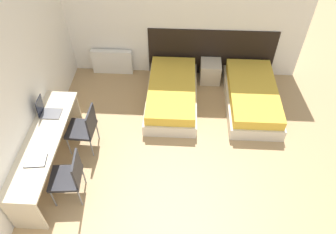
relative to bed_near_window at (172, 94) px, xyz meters
name	(u,v)px	position (x,y,z in m)	size (l,w,h in m)	color
wall_back	(173,16)	(-0.03, 1.03, 1.13)	(5.37, 0.05, 2.70)	white
wall_left	(23,86)	(-2.24, -1.18, 1.13)	(0.05, 5.38, 2.70)	white
headboard_panel	(211,53)	(0.80, 0.99, 0.32)	(2.68, 0.03, 1.09)	black
bed_near_window	(172,94)	(0.00, 0.00, 0.00)	(0.99, 1.92, 0.45)	beige
bed_near_door	(252,97)	(1.59, 0.00, 0.00)	(0.99, 1.92, 0.45)	beige
nightstand	(210,71)	(0.80, 0.75, 0.01)	(0.43, 0.43, 0.46)	beige
radiator	(112,62)	(-1.35, 0.91, 0.06)	(0.88, 0.12, 0.57)	silver
desk	(45,145)	(-1.94, -1.73, 0.37)	(0.55, 2.21, 0.75)	beige
chair_near_laptop	(84,127)	(-1.43, -1.24, 0.29)	(0.48, 0.48, 0.91)	#232328
chair_near_notebook	(69,176)	(-1.44, -2.22, 0.29)	(0.50, 0.50, 0.91)	#232328
laptop	(47,111)	(-2.01, -1.19, 0.60)	(0.33, 0.25, 0.34)	slate
open_notebook	(36,161)	(-1.89, -2.15, 0.53)	(0.33, 0.27, 0.02)	black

